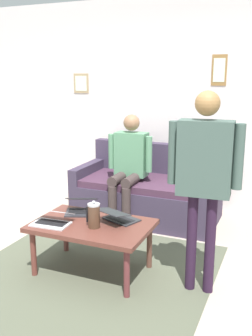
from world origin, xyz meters
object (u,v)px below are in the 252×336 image
(laptop_right, at_px, (118,217))
(couch, at_px, (148,193))
(laptop_center, at_px, (81,208))
(french_press, at_px, (94,215))
(person_seated, at_px, (129,162))
(person_standing, at_px, (204,168))
(laptop_left, at_px, (52,219))
(coffee_table, at_px, (92,229))

(laptop_right, bearing_deg, couch, -81.41)
(laptop_center, height_order, french_press, french_press)
(laptop_center, bearing_deg, laptop_right, 169.87)
(couch, xyz_separation_m, person_seated, (0.17, 0.23, 0.42))
(couch, bearing_deg, laptop_center, 80.67)
(laptop_center, xyz_separation_m, person_standing, (-1.18, 0.15, 0.53))
(laptop_right, distance_m, person_seated, 1.21)
(person_standing, bearing_deg, french_press, 8.84)
(laptop_center, distance_m, person_standing, 1.30)
(person_standing, relative_size, person_seated, 1.27)
(couch, distance_m, laptop_center, 1.32)
(laptop_left, bearing_deg, person_standing, -170.50)
(person_seated, bearing_deg, laptop_right, 108.15)
(laptop_left, relative_size, french_press, 1.42)
(coffee_table, relative_size, person_seated, 0.80)
(laptop_right, bearing_deg, laptop_left, 29.23)
(laptop_left, xyz_separation_m, laptop_right, (-0.51, -0.29, 0.00))
(laptop_center, xyz_separation_m, person_seated, (-0.05, -1.06, 0.22))
(couch, relative_size, laptop_left, 4.98)
(laptop_left, distance_m, laptop_right, 0.58)
(person_seated, bearing_deg, french_press, 100.10)
(coffee_table, height_order, person_seated, person_seated)
(coffee_table, distance_m, french_press, 0.18)
(laptop_left, bearing_deg, laptop_center, -104.48)
(laptop_left, relative_size, laptop_right, 0.85)
(laptop_right, height_order, person_seated, person_seated)
(couch, relative_size, coffee_table, 1.66)
(coffee_table, distance_m, laptop_left, 0.36)
(couch, bearing_deg, coffee_table, 90.59)
(couch, distance_m, person_seated, 0.51)
(laptop_center, bearing_deg, person_standing, 172.85)
(couch, xyz_separation_m, laptop_left, (0.30, 1.65, 0.19))
(french_press, height_order, person_standing, person_standing)
(person_standing, bearing_deg, couch, -56.07)
(couch, xyz_separation_m, french_press, (-0.07, 1.57, 0.26))
(couch, bearing_deg, french_press, 92.68)
(couch, distance_m, person_standing, 1.88)
(laptop_center, relative_size, laptop_right, 0.96)
(laptop_left, relative_size, person_standing, 0.21)
(laptop_center, bearing_deg, person_seated, -92.43)
(couch, xyz_separation_m, laptop_center, (0.21, 1.29, 0.20))
(coffee_table, relative_size, person_standing, 0.63)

